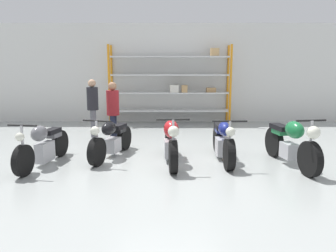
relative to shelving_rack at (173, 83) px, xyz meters
The scene contains 10 objects.
ground_plane 5.23m from the shelving_rack, 92.09° to the right, with size 30.00×30.00×0.00m, color #9EA3A0.
back_wall 0.54m from the shelving_rack, 116.11° to the left, with size 30.00×0.08×3.60m.
shelving_rack is the anchor object (origin of this frame).
motorcycle_grey 6.08m from the shelving_rack, 117.17° to the right, with size 0.61×2.03×0.97m.
motorcycle_black 5.02m from the shelving_rack, 107.00° to the right, with size 0.83×1.95×0.95m.
motorcycle_red 5.23m from the shelving_rack, 91.16° to the right, with size 0.64×2.10×1.05m.
motorcycle_blue 5.13m from the shelving_rack, 78.08° to the right, with size 0.68×2.09×0.98m.
motorcycle_green 5.94m from the shelving_rack, 66.36° to the right, with size 0.61×2.10×1.06m.
person_browsing 3.92m from the shelving_rack, 113.93° to the right, with size 0.35×0.35×1.65m.
person_near_rack 3.52m from the shelving_rack, 131.52° to the right, with size 0.42×0.42×1.68m.
Camera 1 is at (0.02, -6.87, 1.98)m, focal length 35.00 mm.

